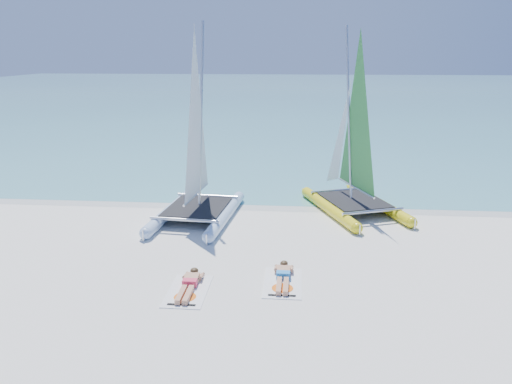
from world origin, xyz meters
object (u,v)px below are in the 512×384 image
(towel_a, at_px, (188,291))
(towel_b, at_px, (283,283))
(sunbather_a, at_px, (190,284))
(sunbather_b, at_px, (283,276))
(catamaran_yellow, at_px, (350,151))
(catamaran_blue, at_px, (197,160))

(towel_a, relative_size, towel_b, 1.00)
(sunbather_a, relative_size, sunbather_b, 1.00)
(towel_a, xyz_separation_m, sunbather_b, (2.40, 0.88, 0.11))
(catamaran_yellow, bearing_deg, towel_a, -142.49)
(catamaran_blue, xyz_separation_m, towel_b, (3.30, -5.15, -2.14))
(towel_b, bearing_deg, catamaran_yellow, 71.56)
(sunbather_a, bearing_deg, towel_b, 11.60)
(catamaran_yellow, height_order, towel_a, catamaran_yellow)
(towel_a, bearing_deg, catamaran_blue, 98.73)
(sunbather_a, relative_size, towel_b, 0.93)
(catamaran_blue, bearing_deg, sunbather_a, -75.80)
(towel_b, bearing_deg, sunbather_a, -168.40)
(catamaran_yellow, relative_size, towel_b, 3.84)
(sunbather_a, distance_m, sunbather_b, 2.50)
(catamaran_blue, height_order, sunbather_b, catamaran_blue)
(catamaran_yellow, distance_m, towel_a, 9.23)
(catamaran_blue, bearing_deg, catamaran_yellow, 22.81)
(towel_a, height_order, towel_b, same)
(catamaran_blue, relative_size, towel_a, 3.89)
(towel_a, distance_m, sunbather_b, 2.56)
(sunbather_b, bearing_deg, towel_b, -90.00)
(catamaran_blue, height_order, catamaran_yellow, catamaran_blue)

